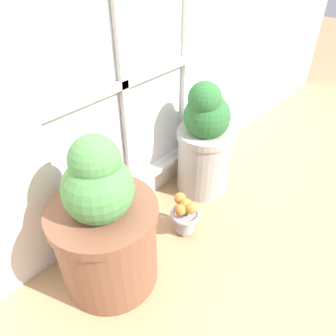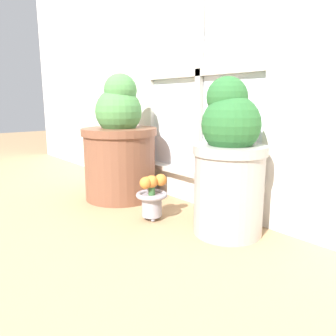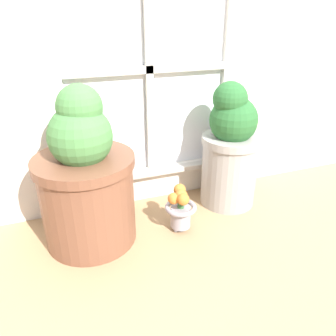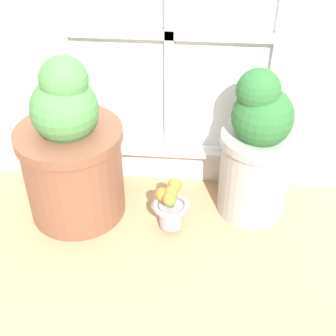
# 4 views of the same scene
# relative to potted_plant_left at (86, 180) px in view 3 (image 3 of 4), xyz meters

# --- Properties ---
(ground_plane) EXTENTS (10.00, 10.00, 0.00)m
(ground_plane) POSITION_rel_potted_plant_left_xyz_m (0.36, -0.36, -0.29)
(ground_plane) COLOR tan
(potted_plant_left) EXTENTS (0.42, 0.42, 0.69)m
(potted_plant_left) POSITION_rel_potted_plant_left_xyz_m (0.00, 0.00, 0.00)
(potted_plant_left) COLOR brown
(potted_plant_left) RESTS_ON ground_plane
(potted_plant_right) EXTENTS (0.30, 0.30, 0.64)m
(potted_plant_right) POSITION_rel_potted_plant_left_xyz_m (0.73, 0.07, 0.01)
(potted_plant_right) COLOR #9E9993
(potted_plant_right) RESTS_ON ground_plane
(flower_vase) EXTENTS (0.15, 0.15, 0.21)m
(flower_vase) POSITION_rel_potted_plant_left_xyz_m (0.40, -0.08, -0.17)
(flower_vase) COLOR #99939E
(flower_vase) RESTS_ON ground_plane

